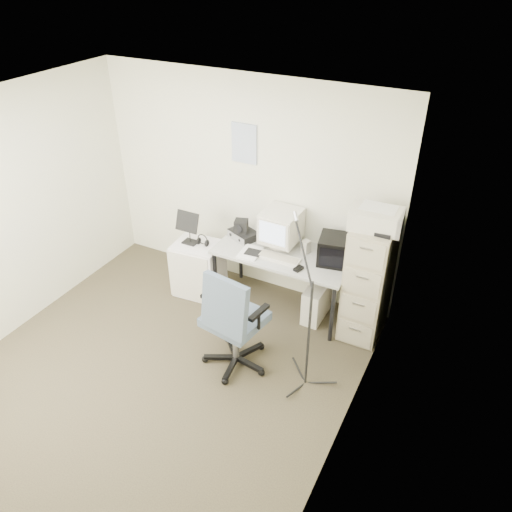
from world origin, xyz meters
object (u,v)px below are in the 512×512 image
at_px(filing_cabinet, 368,280).
at_px(side_cart, 199,268).
at_px(office_chair, 235,317).
at_px(desk, 282,280).

height_order(filing_cabinet, side_cart, filing_cabinet).
bearing_deg(side_cart, office_chair, -46.39).
height_order(desk, side_cart, desk).
bearing_deg(office_chair, desk, 97.61).
bearing_deg(office_chair, filing_cabinet, 56.76).
xyz_separation_m(filing_cabinet, office_chair, (-0.98, -1.07, -0.07)).
xyz_separation_m(desk, side_cart, (-1.00, -0.19, -0.03)).
relative_size(office_chair, side_cart, 1.76).
height_order(desk, office_chair, office_chair).
xyz_separation_m(filing_cabinet, desk, (-0.95, -0.03, -0.29)).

